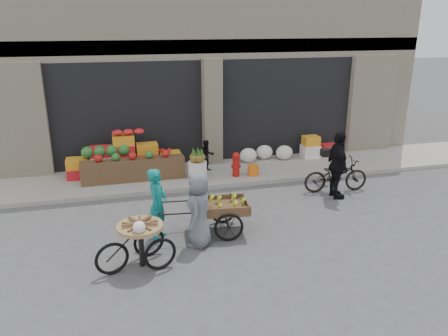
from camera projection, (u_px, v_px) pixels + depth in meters
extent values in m
plane|color=#424244|center=(267.00, 238.00, 9.11)|extent=(80.00, 80.00, 0.00)
cube|color=gray|center=(219.00, 173.00, 12.85)|extent=(18.00, 2.20, 0.12)
cube|color=beige|center=(191.00, 45.00, 15.51)|extent=(14.00, 6.00, 7.00)
cube|color=gray|center=(209.00, 46.00, 12.86)|extent=(14.00, 0.30, 0.40)
cube|color=black|center=(127.00, 111.00, 13.49)|extent=(4.40, 1.60, 3.10)
cube|color=black|center=(277.00, 104.00, 14.67)|extent=(4.40, 1.60, 3.10)
cube|color=beige|center=(211.00, 112.00, 13.30)|extent=(0.55, 0.80, 3.22)
cube|color=brown|center=(134.00, 170.00, 12.01)|extent=(2.80, 0.45, 0.60)
sphere|color=#1E5923|center=(106.00, 151.00, 12.16)|extent=(0.34, 0.34, 0.34)
cylinder|color=silver|center=(198.00, 170.00, 12.11)|extent=(0.52, 0.52, 0.50)
cylinder|color=#A5140F|center=(236.00, 167.00, 12.32)|extent=(0.20, 0.20, 0.56)
sphere|color=#A5140F|center=(236.00, 156.00, 12.22)|extent=(0.22, 0.22, 0.22)
cylinder|color=orange|center=(253.00, 170.00, 12.43)|extent=(0.32, 0.32, 0.30)
ellipsoid|color=silver|center=(266.00, 154.00, 13.71)|extent=(1.70, 0.60, 0.44)
imported|color=black|center=(207.00, 156.00, 12.69)|extent=(0.51, 0.43, 0.93)
cube|color=brown|center=(219.00, 208.00, 9.20)|extent=(1.29, 0.92, 0.11)
torus|color=black|center=(229.00, 227.00, 8.90)|extent=(0.61, 0.12, 0.61)
torus|color=black|center=(223.00, 210.00, 9.71)|extent=(0.61, 0.12, 0.61)
cylinder|color=black|center=(194.00, 223.00, 9.23)|extent=(0.04, 0.04, 0.50)
imported|color=#0F7373|center=(158.00, 204.00, 8.88)|extent=(0.57, 0.66, 1.52)
cylinder|color=#9E7F51|center=(140.00, 227.00, 7.83)|extent=(1.04, 1.04, 0.07)
cube|color=black|center=(141.00, 246.00, 7.96)|extent=(0.10, 0.10, 0.80)
torus|color=black|center=(160.00, 254.00, 7.87)|extent=(0.61, 0.23, 0.62)
torus|color=black|center=(149.00, 241.00, 8.33)|extent=(0.61, 0.23, 0.62)
torus|color=black|center=(112.00, 259.00, 7.72)|extent=(0.61, 0.23, 0.62)
imported|color=slate|center=(199.00, 210.00, 8.62)|extent=(0.74, 0.88, 1.53)
imported|color=black|center=(336.00, 175.00, 11.49)|extent=(1.77, 0.76, 0.90)
imported|color=black|center=(338.00, 165.00, 10.94)|extent=(0.52, 1.06, 1.74)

